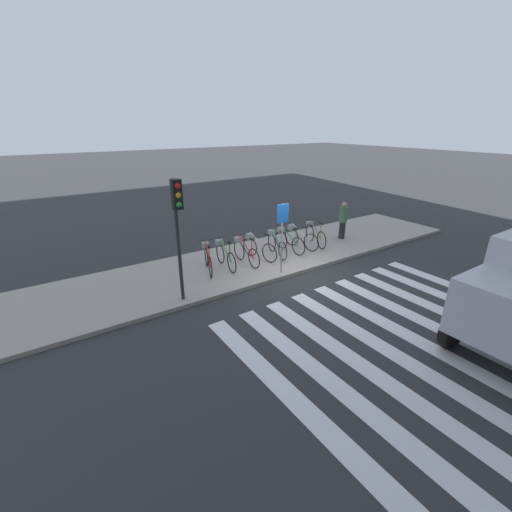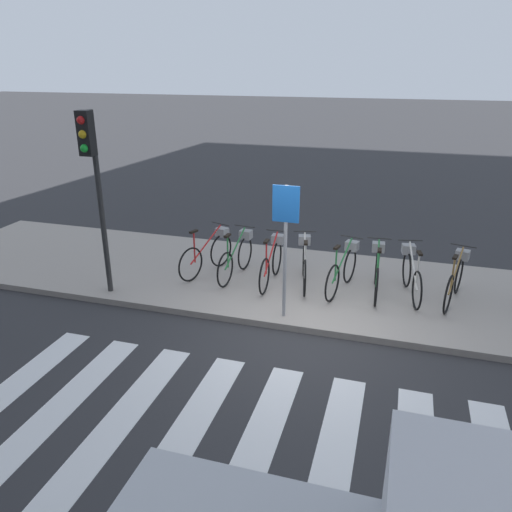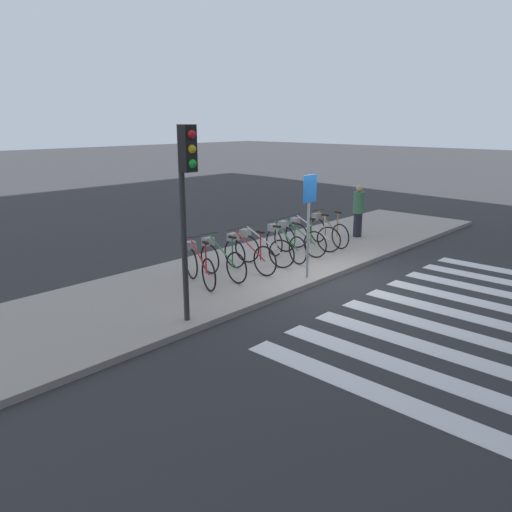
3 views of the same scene
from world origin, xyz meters
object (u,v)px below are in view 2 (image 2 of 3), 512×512
parked_bicycle_0 (209,252)px  parked_bicycle_5 (377,270)px  parked_bicycle_2 (272,261)px  traffic_light (92,166)px  parked_bicycle_1 (237,255)px  parked_bicycle_3 (304,262)px  parked_bicycle_4 (343,268)px  parked_bicycle_7 (456,278)px  sign_post (285,230)px  parked_bicycle_6 (411,273)px

parked_bicycle_0 → parked_bicycle_5: 3.42m
parked_bicycle_2 → traffic_light: (-2.89, -1.41, 1.99)m
parked_bicycle_1 → traffic_light: 3.27m
parked_bicycle_3 → traffic_light: 4.32m
parked_bicycle_5 → traffic_light: size_ratio=0.50×
parked_bicycle_2 → parked_bicycle_4: (1.40, 0.04, 0.00)m
parked_bicycle_0 → parked_bicycle_3: same height
parked_bicycle_5 → parked_bicycle_7: bearing=1.1°
parked_bicycle_7 → parked_bicycle_0: bearing=-179.9°
parked_bicycle_0 → parked_bicycle_7: bearing=0.1°
parked_bicycle_1 → parked_bicycle_4: bearing=-1.4°
parked_bicycle_1 → sign_post: (1.33, -1.45, 1.13)m
parked_bicycle_6 → parked_bicycle_3: bearing=-178.9°
parked_bicycle_0 → traffic_light: (-1.50, -1.53, 1.99)m
parked_bicycle_5 → parked_bicycle_7: 1.40m
parked_bicycle_6 → sign_post: size_ratio=0.71×
parked_bicycle_2 → parked_bicycle_6: same height
parked_bicycle_3 → parked_bicycle_6: 2.03m
parked_bicycle_1 → parked_bicycle_2: size_ratio=1.00×
parked_bicycle_0 → sign_post: 2.70m
parked_bicycle_2 → parked_bicycle_5: 2.03m
parked_bicycle_4 → traffic_light: traffic_light is taller
parked_bicycle_1 → parked_bicycle_4: size_ratio=1.02×
parked_bicycle_2 → parked_bicycle_7: 3.43m
parked_bicycle_4 → parked_bicycle_2: bearing=-178.3°
parked_bicycle_4 → parked_bicycle_6: same height
traffic_light → parked_bicycle_2: bearing=26.1°
sign_post → parked_bicycle_1: bearing=132.5°
sign_post → parked_bicycle_0: bearing=142.9°
parked_bicycle_2 → parked_bicycle_6: (2.65, 0.16, 0.00)m
parked_bicycle_6 → sign_post: sign_post is taller
parked_bicycle_1 → parked_bicycle_4: same height
parked_bicycle_3 → parked_bicycle_4: (0.78, -0.08, 0.00)m
parked_bicycle_1 → parked_bicycle_6: 3.41m
parked_bicycle_0 → sign_post: (1.96, -1.48, 1.13)m
parked_bicycle_0 → sign_post: size_ratio=0.69×
parked_bicycle_1 → parked_bicycle_3: size_ratio=1.02×
parked_bicycle_7 → sign_post: sign_post is taller
parked_bicycle_4 → parked_bicycle_5: (0.63, 0.06, 0.00)m
parked_bicycle_1 → parked_bicycle_7: bearing=0.5°
parked_bicycle_5 → parked_bicycle_6: bearing=4.9°
sign_post → parked_bicycle_5: bearing=45.2°
parked_bicycle_2 → parked_bicycle_3: same height
parked_bicycle_5 → parked_bicycle_6: 0.63m
parked_bicycle_0 → parked_bicycle_7: size_ratio=0.98×
parked_bicycle_6 → traffic_light: size_ratio=0.49×
parked_bicycle_1 → parked_bicycle_4: 2.16m
parked_bicycle_3 → sign_post: bearing=-92.1°
parked_bicycle_0 → traffic_light: 2.92m
parked_bicycle_1 → parked_bicycle_6: (3.41, 0.07, 0.00)m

